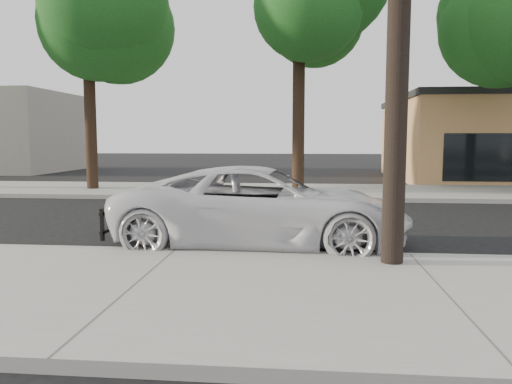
% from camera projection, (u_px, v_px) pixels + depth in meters
% --- Properties ---
extents(ground, '(120.00, 120.00, 0.00)m').
position_uv_depth(ground, '(201.00, 235.00, 10.82)').
color(ground, black).
rests_on(ground, ground).
extents(near_sidewalk, '(90.00, 4.40, 0.15)m').
position_uv_depth(near_sidewalk, '(133.00, 291.00, 6.55)').
color(near_sidewalk, gray).
rests_on(near_sidewalk, ground).
extents(far_sidewalk, '(90.00, 5.00, 0.15)m').
position_uv_depth(far_sidewalk, '(246.00, 191.00, 19.22)').
color(far_sidewalk, gray).
rests_on(far_sidewalk, ground).
extents(curb_near, '(90.00, 0.12, 0.16)m').
position_uv_depth(curb_near, '(176.00, 253.00, 8.73)').
color(curb_near, '#9E9B93').
rests_on(curb_near, ground).
extents(tree_b, '(4.34, 4.20, 8.45)m').
position_uv_depth(tree_b, '(91.00, 30.00, 18.70)').
color(tree_b, black).
rests_on(tree_b, far_sidewalk).
extents(tree_c, '(4.96, 4.80, 9.55)m').
position_uv_depth(tree_c, '(306.00, 0.00, 17.43)').
color(tree_c, black).
rests_on(tree_c, far_sidewalk).
extents(police_cruiser, '(5.63, 2.71, 1.55)m').
position_uv_depth(police_cruiser, '(262.00, 207.00, 9.57)').
color(police_cruiser, silver).
rests_on(police_cruiser, ground).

